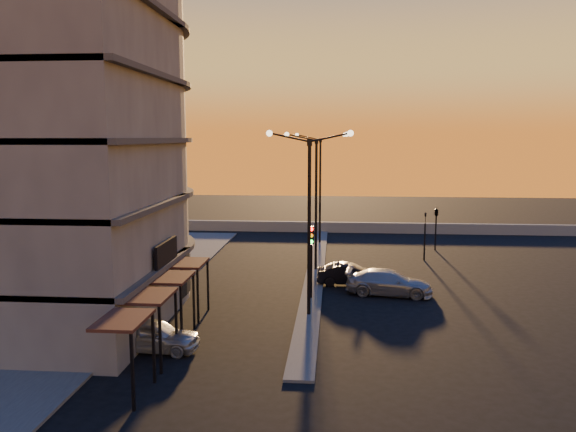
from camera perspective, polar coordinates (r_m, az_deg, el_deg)
The scene contains 14 objects.
ground at distance 29.42m, azimuth 2.12°, elevation -10.13°, with size 120.00×120.00×0.00m, color black.
sidewalk_west at distance 35.23m, azimuth -15.02°, elevation -7.24°, with size 5.00×40.00×0.12m, color #4C4C4A.
median at distance 39.02m, azimuth 2.82°, elevation -5.48°, with size 1.20×36.00×0.12m, color #4C4C4A.
parapet at distance 54.62m, azimuth 5.51°, elevation -1.15°, with size 44.00×0.50×1.00m, color gray.
building at distance 31.98m, azimuth -24.34°, elevation 12.25°, with size 14.35×17.08×25.00m.
streetlamp_near at distance 28.18m, azimuth 2.17°, elevation 0.74°, with size 4.32×0.32×9.51m.
streetlamp_mid at distance 38.11m, azimuth 2.88°, elevation 2.63°, with size 4.32×0.32×9.51m.
streetlamp_far at distance 48.08m, azimuth 3.29°, elevation 3.75°, with size 4.32×0.32×9.51m.
traffic_light_main at distance 31.46m, azimuth 2.39°, elevation -3.49°, with size 0.28×0.44×4.25m.
signal_east_a at distance 43.07m, azimuth 13.73°, elevation -1.88°, with size 0.13×0.16×3.60m.
signal_east_b at distance 47.05m, azimuth 14.84°, elevation 0.34°, with size 0.42×1.99×3.60m.
car_hatchback at distance 25.40m, azimuth -13.60°, elevation -11.68°, with size 1.64×4.08×1.39m, color #B0B4B8.
car_sedan at distance 35.42m, azimuth 6.25°, elevation -5.91°, with size 1.41×4.04×1.33m, color black.
car_wagon at distance 33.56m, azimuth 10.24°, elevation -6.66°, with size 2.05×5.04×1.46m, color #9EA2A5.
Camera 1 is at (1.28, -27.93, 9.16)m, focal length 35.00 mm.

